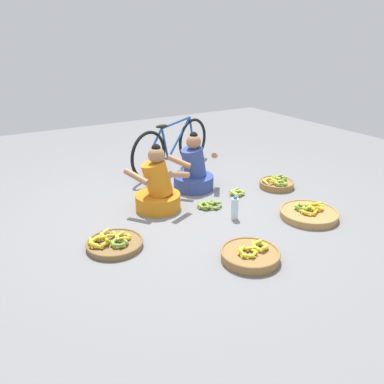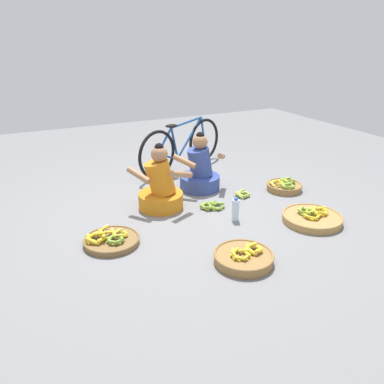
{
  "view_description": "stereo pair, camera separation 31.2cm",
  "coord_description": "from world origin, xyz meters",
  "px_view_note": "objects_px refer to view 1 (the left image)",
  "views": [
    {
      "loc": [
        -1.92,
        -3.41,
        1.89
      ],
      "look_at": [
        0.0,
        -0.2,
        0.35
      ],
      "focal_mm": 36.02,
      "sensor_mm": 36.0,
      "label": 1
    },
    {
      "loc": [
        -1.64,
        -3.56,
        1.89
      ],
      "look_at": [
        0.0,
        -0.2,
        0.35
      ],
      "focal_mm": 36.02,
      "sensor_mm": 36.0,
      "label": 2
    }
  ],
  "objects_px": {
    "banana_basket_mid_left": "(250,255)",
    "vendor_woman_front": "(158,189)",
    "vendor_woman_behind": "(194,171)",
    "banana_basket_back_center": "(114,243)",
    "banana_basket_front_right": "(277,183)",
    "banana_basket_back_left": "(309,213)",
    "loose_bananas_near_vendor": "(237,193)",
    "loose_bananas_near_bicycle": "(208,205)",
    "bicycle_leaning": "(172,146)",
    "water_bottle": "(235,208)"
  },
  "relations": [
    {
      "from": "banana_basket_back_center",
      "to": "loose_bananas_near_vendor",
      "type": "relative_size",
      "value": 2.41
    },
    {
      "from": "loose_bananas_near_vendor",
      "to": "banana_basket_back_center",
      "type": "bearing_deg",
      "value": -166.4
    },
    {
      "from": "banana_basket_front_right",
      "to": "loose_bananas_near_bicycle",
      "type": "height_order",
      "value": "banana_basket_front_right"
    },
    {
      "from": "banana_basket_front_right",
      "to": "banana_basket_mid_left",
      "type": "relative_size",
      "value": 0.85
    },
    {
      "from": "vendor_woman_behind",
      "to": "bicycle_leaning",
      "type": "bearing_deg",
      "value": 81.54
    },
    {
      "from": "vendor_woman_front",
      "to": "banana_basket_mid_left",
      "type": "distance_m",
      "value": 1.45
    },
    {
      "from": "vendor_woman_front",
      "to": "water_bottle",
      "type": "height_order",
      "value": "vendor_woman_front"
    },
    {
      "from": "vendor_woman_front",
      "to": "bicycle_leaning",
      "type": "distance_m",
      "value": 1.4
    },
    {
      "from": "bicycle_leaning",
      "to": "banana_basket_back_center",
      "type": "relative_size",
      "value": 2.92
    },
    {
      "from": "banana_basket_front_right",
      "to": "loose_bananas_near_vendor",
      "type": "height_order",
      "value": "banana_basket_front_right"
    },
    {
      "from": "banana_basket_back_center",
      "to": "loose_bananas_near_bicycle",
      "type": "bearing_deg",
      "value": 13.14
    },
    {
      "from": "banana_basket_mid_left",
      "to": "water_bottle",
      "type": "bearing_deg",
      "value": 63.16
    },
    {
      "from": "vendor_woman_behind",
      "to": "banana_basket_mid_left",
      "type": "relative_size",
      "value": 1.41
    },
    {
      "from": "bicycle_leaning",
      "to": "water_bottle",
      "type": "distance_m",
      "value": 1.84
    },
    {
      "from": "banana_basket_front_right",
      "to": "banana_basket_mid_left",
      "type": "xyz_separation_m",
      "value": [
        -1.42,
        -1.22,
        -0.0
      ]
    },
    {
      "from": "vendor_woman_front",
      "to": "banana_basket_mid_left",
      "type": "xyz_separation_m",
      "value": [
        0.22,
        -1.42,
        -0.19
      ]
    },
    {
      "from": "banana_basket_back_center",
      "to": "water_bottle",
      "type": "xyz_separation_m",
      "value": [
        1.35,
        -0.1,
        0.08
      ]
    },
    {
      "from": "banana_basket_front_right",
      "to": "loose_bananas_near_vendor",
      "type": "xyz_separation_m",
      "value": [
        -0.6,
        0.06,
        -0.03
      ]
    },
    {
      "from": "vendor_woman_behind",
      "to": "banana_basket_back_center",
      "type": "bearing_deg",
      "value": -147.83
    },
    {
      "from": "bicycle_leaning",
      "to": "banana_basket_mid_left",
      "type": "height_order",
      "value": "bicycle_leaning"
    },
    {
      "from": "loose_bananas_near_bicycle",
      "to": "loose_bananas_near_vendor",
      "type": "xyz_separation_m",
      "value": [
        0.53,
        0.14,
        -0.0
      ]
    },
    {
      "from": "vendor_woman_behind",
      "to": "banana_basket_back_left",
      "type": "xyz_separation_m",
      "value": [
        0.66,
        -1.39,
        -0.19
      ]
    },
    {
      "from": "banana_basket_back_left",
      "to": "banana_basket_back_center",
      "type": "xyz_separation_m",
      "value": [
        -2.08,
        0.49,
        -0.01
      ]
    },
    {
      "from": "water_bottle",
      "to": "bicycle_leaning",
      "type": "bearing_deg",
      "value": 83.8
    },
    {
      "from": "vendor_woman_behind",
      "to": "bicycle_leaning",
      "type": "height_order",
      "value": "vendor_woman_behind"
    },
    {
      "from": "banana_basket_front_right",
      "to": "banana_basket_back_left",
      "type": "bearing_deg",
      "value": -109.85
    },
    {
      "from": "banana_basket_front_right",
      "to": "water_bottle",
      "type": "distance_m",
      "value": 1.15
    },
    {
      "from": "banana_basket_back_center",
      "to": "banana_basket_mid_left",
      "type": "bearing_deg",
      "value": -40.88
    },
    {
      "from": "banana_basket_back_center",
      "to": "banana_basket_mid_left",
      "type": "height_order",
      "value": "banana_basket_mid_left"
    },
    {
      "from": "loose_bananas_near_bicycle",
      "to": "loose_bananas_near_vendor",
      "type": "relative_size",
      "value": 1.39
    },
    {
      "from": "banana_basket_mid_left",
      "to": "vendor_woman_front",
      "type": "bearing_deg",
      "value": 99.02
    },
    {
      "from": "banana_basket_back_center",
      "to": "loose_bananas_near_bicycle",
      "type": "distance_m",
      "value": 1.3
    },
    {
      "from": "vendor_woman_front",
      "to": "loose_bananas_near_bicycle",
      "type": "relative_size",
      "value": 2.47
    },
    {
      "from": "banana_basket_back_center",
      "to": "water_bottle",
      "type": "relative_size",
      "value": 2.04
    },
    {
      "from": "vendor_woman_front",
      "to": "banana_basket_back_center",
      "type": "relative_size",
      "value": 1.43
    },
    {
      "from": "water_bottle",
      "to": "banana_basket_back_center",
      "type": "bearing_deg",
      "value": 175.94
    },
    {
      "from": "loose_bananas_near_bicycle",
      "to": "banana_basket_back_center",
      "type": "bearing_deg",
      "value": -166.86
    },
    {
      "from": "banana_basket_back_left",
      "to": "banana_basket_back_center",
      "type": "bearing_deg",
      "value": 166.73
    },
    {
      "from": "banana_basket_back_center",
      "to": "banana_basket_front_right",
      "type": "relative_size",
      "value": 1.19
    },
    {
      "from": "vendor_woman_front",
      "to": "banana_basket_front_right",
      "type": "xyz_separation_m",
      "value": [
        1.65,
        -0.2,
        -0.19
      ]
    },
    {
      "from": "banana_basket_mid_left",
      "to": "loose_bananas_near_vendor",
      "type": "relative_size",
      "value": 2.38
    },
    {
      "from": "loose_bananas_near_bicycle",
      "to": "banana_basket_mid_left",
      "type": "bearing_deg",
      "value": -104.42
    },
    {
      "from": "banana_basket_front_right",
      "to": "water_bottle",
      "type": "height_order",
      "value": "water_bottle"
    },
    {
      "from": "bicycle_leaning",
      "to": "loose_bananas_near_vendor",
      "type": "relative_size",
      "value": 7.04
    },
    {
      "from": "bicycle_leaning",
      "to": "banana_basket_back_center",
      "type": "bearing_deg",
      "value": -132.03
    },
    {
      "from": "banana_basket_front_right",
      "to": "banana_basket_mid_left",
      "type": "height_order",
      "value": "banana_basket_mid_left"
    },
    {
      "from": "loose_bananas_near_bicycle",
      "to": "banana_basket_back_left",
      "type": "bearing_deg",
      "value": -43.99
    },
    {
      "from": "banana_basket_back_center",
      "to": "loose_bananas_near_bicycle",
      "type": "height_order",
      "value": "banana_basket_back_center"
    },
    {
      "from": "banana_basket_back_center",
      "to": "water_bottle",
      "type": "bearing_deg",
      "value": -4.06
    },
    {
      "from": "bicycle_leaning",
      "to": "banana_basket_front_right",
      "type": "bearing_deg",
      "value": -57.84
    }
  ]
}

